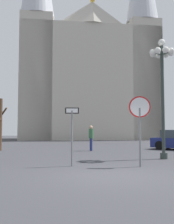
{
  "coord_description": "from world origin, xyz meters",
  "views": [
    {
      "loc": [
        -1.61,
        -8.27,
        1.44
      ],
      "look_at": [
        0.75,
        16.61,
        3.14
      ],
      "focal_mm": 42.37,
      "sensor_mm": 36.0,
      "label": 1
    }
  ],
  "objects_px": {
    "one_way_arrow_sign": "(72,130)",
    "cathedral": "(89,68)",
    "stop_sign": "(140,116)",
    "street_lamp": "(162,74)",
    "pedestrian_walking": "(91,135)"
  },
  "relations": [
    {
      "from": "cathedral",
      "to": "stop_sign",
      "type": "bearing_deg",
      "value": -92.04
    },
    {
      "from": "stop_sign",
      "to": "street_lamp",
      "type": "bearing_deg",
      "value": 52.85
    },
    {
      "from": "stop_sign",
      "to": "street_lamp",
      "type": "relative_size",
      "value": 0.46
    },
    {
      "from": "street_lamp",
      "to": "one_way_arrow_sign",
      "type": "bearing_deg",
      "value": -154.65
    },
    {
      "from": "cathedral",
      "to": "street_lamp",
      "type": "bearing_deg",
      "value": -88.11
    },
    {
      "from": "stop_sign",
      "to": "one_way_arrow_sign",
      "type": "height_order",
      "value": "stop_sign"
    },
    {
      "from": "cathedral",
      "to": "stop_sign",
      "type": "height_order",
      "value": "cathedral"
    },
    {
      "from": "stop_sign",
      "to": "pedestrian_walking",
      "type": "distance_m",
      "value": 8.16
    },
    {
      "from": "one_way_arrow_sign",
      "to": "street_lamp",
      "type": "xyz_separation_m",
      "value": [
        4.66,
        2.21,
        2.82
      ]
    },
    {
      "from": "street_lamp",
      "to": "pedestrian_walking",
      "type": "bearing_deg",
      "value": 119.43
    },
    {
      "from": "stop_sign",
      "to": "street_lamp",
      "type": "distance_m",
      "value": 4.02
    },
    {
      "from": "one_way_arrow_sign",
      "to": "pedestrian_walking",
      "type": "bearing_deg",
      "value": 78.06
    },
    {
      "from": "one_way_arrow_sign",
      "to": "stop_sign",
      "type": "bearing_deg",
      "value": -8.98
    },
    {
      "from": "one_way_arrow_sign",
      "to": "cathedral",
      "type": "bearing_deg",
      "value": 82.85
    },
    {
      "from": "cathedral",
      "to": "street_lamp",
      "type": "xyz_separation_m",
      "value": [
        0.91,
        -27.67,
        -6.89
      ]
    }
  ]
}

